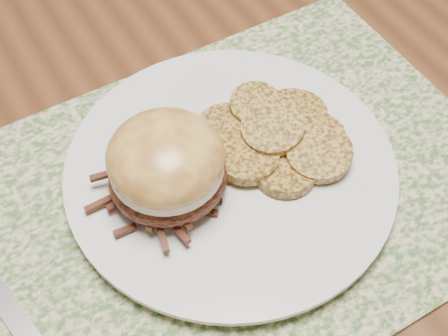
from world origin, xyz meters
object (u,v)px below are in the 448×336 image
at_px(fork, 3,301).
at_px(dinner_plate, 231,171).
at_px(pork_sandwich, 167,166).
at_px(dining_table, 240,48).

bearing_deg(fork, dinner_plate, -6.46).
bearing_deg(pork_sandwich, dining_table, 61.54).
distance_m(pork_sandwich, fork, 0.16).
distance_m(dinner_plate, fork, 0.20).
xyz_separation_m(dining_table, pork_sandwich, (-0.19, -0.21, 0.13)).
distance_m(dinner_plate, pork_sandwich, 0.07).
bearing_deg(fork, pork_sandwich, -4.10).
bearing_deg(pork_sandwich, dinner_plate, 12.24).
relative_size(dinner_plate, pork_sandwich, 2.30).
relative_size(dinner_plate, fork, 1.38).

